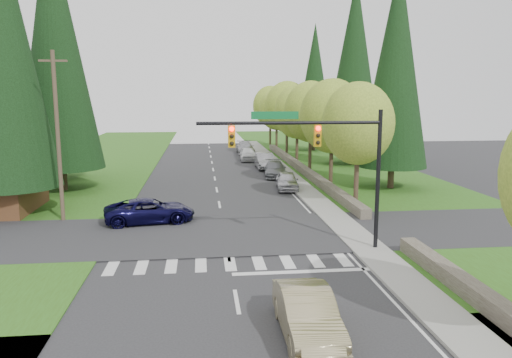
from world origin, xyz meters
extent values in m
plane|color=#28282B|center=(0.00, 0.00, 0.00)|extent=(120.00, 120.00, 0.00)
cube|color=#305717|center=(13.00, 20.00, 0.03)|extent=(14.00, 110.00, 0.06)
cube|color=#305717|center=(-13.00, 20.00, 0.03)|extent=(14.00, 110.00, 0.06)
cube|color=#28282B|center=(0.00, 8.00, 0.00)|extent=(120.00, 8.00, 0.10)
cube|color=gray|center=(6.90, 22.00, 0.07)|extent=(1.80, 80.00, 0.13)
cube|color=gray|center=(6.05, 22.00, 0.07)|extent=(0.20, 80.00, 0.13)
cube|color=#4C4438|center=(8.60, -3.00, 0.35)|extent=(0.70, 14.00, 0.70)
cube|color=#4C4438|center=(8.60, 30.00, 0.35)|extent=(0.70, 40.00, 0.70)
cylinder|color=black|center=(7.20, 4.50, 3.40)|extent=(0.20, 0.20, 6.80)
cylinder|color=black|center=(2.90, 4.50, 6.20)|extent=(8.60, 0.16, 0.16)
cube|color=#0C662D|center=(2.20, 4.55, 6.55)|extent=(2.20, 0.04, 0.35)
cube|color=#BF8C0C|center=(4.20, 4.50, 5.60)|extent=(0.32, 0.24, 1.00)
sphere|color=#FF0C05|center=(4.20, 4.36, 5.95)|extent=(0.22, 0.22, 0.22)
cube|color=#BF8C0C|center=(0.20, 4.50, 5.60)|extent=(0.32, 0.24, 1.00)
sphere|color=#FF0C05|center=(0.20, 4.36, 5.95)|extent=(0.22, 0.22, 0.22)
cylinder|color=#473828|center=(-9.50, 12.00, 5.00)|extent=(0.24, 0.24, 10.00)
cube|color=#473828|center=(-9.50, 12.00, 9.40)|extent=(1.60, 0.10, 0.12)
cylinder|color=#38281C|center=(9.20, 14.00, 2.38)|extent=(0.32, 0.32, 4.76)
ellipsoid|color=olive|center=(9.20, 14.00, 5.61)|extent=(4.80, 4.80, 5.52)
cylinder|color=#38281C|center=(9.30, 21.00, 2.46)|extent=(0.32, 0.32, 4.93)
ellipsoid|color=olive|center=(9.30, 21.00, 5.81)|extent=(5.20, 5.20, 5.98)
cylinder|color=#38281C|center=(9.10, 28.00, 2.52)|extent=(0.32, 0.32, 5.04)
ellipsoid|color=olive|center=(9.10, 28.00, 5.94)|extent=(5.00, 5.00, 5.75)
cylinder|color=#38281C|center=(9.20, 35.00, 2.41)|extent=(0.32, 0.32, 4.82)
ellipsoid|color=olive|center=(9.20, 35.00, 5.68)|extent=(5.00, 5.00, 5.75)
cylinder|color=#38281C|center=(9.30, 42.00, 2.58)|extent=(0.32, 0.32, 5.15)
ellipsoid|color=olive|center=(9.30, 42.00, 6.07)|extent=(5.40, 5.40, 6.21)
cylinder|color=#38281C|center=(9.10, 49.00, 2.35)|extent=(0.32, 0.32, 4.70)
ellipsoid|color=olive|center=(9.10, 49.00, 5.54)|extent=(4.80, 4.80, 5.52)
cylinder|color=#38281C|center=(9.20, 56.00, 2.49)|extent=(0.32, 0.32, 4.98)
ellipsoid|color=olive|center=(9.20, 56.00, 5.87)|extent=(5.20, 5.20, 5.98)
cylinder|color=#38281C|center=(-13.00, 14.00, 1.00)|extent=(0.50, 0.50, 2.00)
cone|color=black|center=(-13.00, 14.00, 10.80)|extent=(6.12, 6.12, 18.00)
cylinder|color=#38281C|center=(-12.00, 22.00, 1.00)|extent=(0.50, 0.50, 2.00)
cone|color=black|center=(-12.00, 22.00, 11.30)|extent=(6.46, 6.46, 19.00)
cylinder|color=#38281C|center=(-14.00, 28.00, 1.00)|extent=(0.50, 0.50, 2.00)
cone|color=black|center=(-14.00, 28.00, 10.30)|extent=(5.78, 5.78, 17.00)
cylinder|color=#38281C|center=(14.00, 20.00, 1.00)|extent=(0.50, 0.50, 2.00)
cone|color=black|center=(14.00, 20.00, 9.80)|extent=(5.44, 5.44, 16.00)
cylinder|color=#38281C|center=(15.00, 34.00, 1.00)|extent=(0.50, 0.50, 2.00)
cone|color=black|center=(15.00, 34.00, 10.80)|extent=(6.12, 6.12, 18.00)
cylinder|color=#38281C|center=(14.00, 48.00, 1.00)|extent=(0.50, 0.50, 2.00)
cone|color=black|center=(14.00, 48.00, 9.30)|extent=(5.10, 5.10, 15.00)
imported|color=tan|center=(1.99, -3.92, 0.75)|extent=(1.60, 4.55, 1.50)
imported|color=#0C0A33|center=(-4.27, 10.97, 0.73)|extent=(5.56, 3.23, 1.46)
imported|color=silver|center=(5.60, 20.49, 0.71)|extent=(2.09, 4.33, 1.42)
imported|color=slate|center=(5.60, 26.86, 0.70)|extent=(2.46, 5.00, 1.40)
imported|color=#A3A3A8|center=(5.30, 32.09, 0.80)|extent=(1.70, 4.86, 1.60)
imported|color=silver|center=(4.20, 38.60, 0.76)|extent=(1.96, 4.55, 1.53)
imported|color=#9FA0A4|center=(4.49, 45.66, 0.76)|extent=(2.13, 5.22, 1.51)
camera|label=1|loc=(-1.21, -18.22, 7.46)|focal=35.00mm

